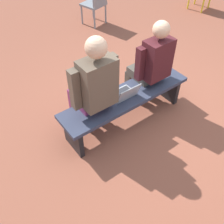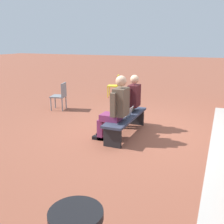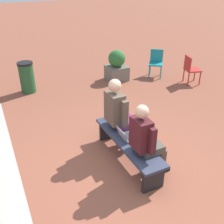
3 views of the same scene
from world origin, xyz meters
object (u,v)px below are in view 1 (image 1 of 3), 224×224
at_px(laptop, 124,94).
at_px(plastic_chair_foreground, 96,2).
at_px(bench, 126,101).
at_px(person_student, 150,64).
at_px(person_adult, 93,87).

bearing_deg(laptop, plastic_chair_foreground, -117.33).
relative_size(bench, laptop, 5.62).
relative_size(person_student, laptop, 4.13).
distance_m(person_student, plastic_chair_foreground, 2.72).
distance_m(bench, plastic_chair_foreground, 2.95).
distance_m(bench, person_student, 0.57).
relative_size(bench, plastic_chair_foreground, 2.14).
relative_size(person_student, plastic_chair_foreground, 1.57).
height_order(bench, person_student, person_student).
height_order(person_student, plastic_chair_foreground, person_student).
xyz_separation_m(person_adult, plastic_chair_foreground, (-1.77, -2.56, -0.27)).
bearing_deg(person_adult, bench, 170.83).
height_order(person_adult, laptop, person_adult).
bearing_deg(laptop, bench, -162.89).
bearing_deg(bench, person_adult, -9.17).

